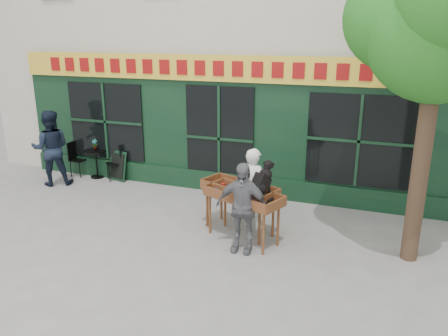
% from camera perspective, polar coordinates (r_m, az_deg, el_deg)
% --- Properties ---
extents(ground, '(80.00, 80.00, 0.00)m').
position_cam_1_polar(ground, '(8.91, -5.95, -7.85)').
color(ground, slate).
rests_on(ground, ground).
extents(street_tree, '(3.05, 2.90, 5.60)m').
position_cam_1_polar(street_tree, '(7.62, 26.91, 18.10)').
color(street_tree, '#382619').
rests_on(street_tree, ground).
extents(book_cart_center, '(1.62, 1.13, 0.99)m').
position_cam_1_polar(book_cart_center, '(8.10, 2.52, -4.06)').
color(book_cart_center, brown).
rests_on(book_cart_center, ground).
extents(dog, '(0.54, 0.68, 0.60)m').
position_cam_1_polar(dog, '(7.81, 4.90, -1.29)').
color(dog, black).
rests_on(dog, book_cart_center).
extents(woman, '(0.70, 0.58, 1.63)m').
position_cam_1_polar(woman, '(8.69, 3.84, -2.64)').
color(woman, white).
rests_on(woman, ground).
extents(book_cart_right, '(1.62, 1.10, 0.99)m').
position_cam_1_polar(book_cart_right, '(8.45, 2.02, -3.15)').
color(book_cart_right, brown).
rests_on(book_cart_right, ground).
extents(man_right, '(0.97, 0.40, 1.65)m').
position_cam_1_polar(man_right, '(7.70, 2.38, -5.20)').
color(man_right, '#59595E').
rests_on(man_right, ground).
extents(bistro_table, '(0.60, 0.60, 0.76)m').
position_cam_1_polar(bistro_table, '(12.27, -16.38, 1.24)').
color(bistro_table, black).
rests_on(bistro_table, ground).
extents(bistro_chair_left, '(0.37, 0.36, 0.95)m').
position_cam_1_polar(bistro_chair_left, '(12.61, -18.88, 1.49)').
color(bistro_chair_left, black).
rests_on(bistro_chair_left, ground).
extents(bistro_chair_right, '(0.51, 0.51, 0.95)m').
position_cam_1_polar(bistro_chair_right, '(11.97, -13.84, 1.12)').
color(bistro_chair_right, black).
rests_on(bistro_chair_right, ground).
extents(potted_plant, '(0.18, 0.14, 0.30)m').
position_cam_1_polar(potted_plant, '(12.18, -16.52, 2.93)').
color(potted_plant, gray).
rests_on(potted_plant, bistro_table).
extents(man_left, '(1.19, 1.13, 1.93)m').
position_cam_1_polar(man_left, '(11.96, -21.67, 2.42)').
color(man_left, black).
rests_on(man_left, ground).
extents(chalkboard, '(0.59, 0.30, 0.79)m').
position_cam_1_polar(chalkboard, '(11.92, -13.74, 0.27)').
color(chalkboard, black).
rests_on(chalkboard, ground).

